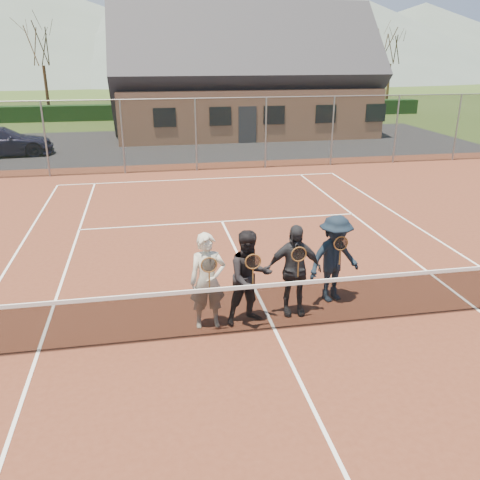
{
  "coord_description": "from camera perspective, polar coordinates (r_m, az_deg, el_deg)",
  "views": [
    {
      "loc": [
        -2.11,
        -7.86,
        4.79
      ],
      "look_at": [
        -0.36,
        1.5,
        1.25
      ],
      "focal_mm": 38.0,
      "sensor_mm": 36.0,
      "label": 1
    }
  ],
  "objects": [
    {
      "name": "ground",
      "position": [
        28.35,
        -6.26,
        10.55
      ],
      "size": [
        220.0,
        220.0,
        0.0
      ],
      "primitive_type": "plane",
      "color": "#2F4518",
      "rests_on": "ground"
    },
    {
      "name": "tarmac_carpark",
      "position": [
        28.33,
        -14.47,
        10.04
      ],
      "size": [
        40.0,
        12.0,
        0.01
      ],
      "primitive_type": "cube",
      "color": "black",
      "rests_on": "ground"
    },
    {
      "name": "hill_centre",
      "position": [
        105.39,
        1.7,
        23.77
      ],
      "size": [
        120.0,
        120.0,
        22.0
      ],
      "primitive_type": "cone",
      "color": "#51625A",
      "rests_on": "ground"
    },
    {
      "name": "court_markings",
      "position": [
        9.43,
        3.91,
        -10.01
      ],
      "size": [
        11.03,
        23.83,
        0.01
      ],
      "color": "white",
      "rests_on": "court_surface"
    },
    {
      "name": "tree_e",
      "position": [
        45.55,
        16.76,
        20.87
      ],
      "size": [
        3.2,
        3.2,
        7.77
      ],
      "color": "#3C2A16",
      "rests_on": "ground"
    },
    {
      "name": "hedge_row",
      "position": [
        40.14,
        -7.74,
        14.16
      ],
      "size": [
        40.0,
        1.2,
        1.1
      ],
      "primitive_type": "cube",
      "color": "black",
      "rests_on": "ground"
    },
    {
      "name": "player_d",
      "position": [
        10.28,
        10.55,
        -2.09
      ],
      "size": [
        1.31,
        0.98,
        1.8
      ],
      "color": "black",
      "rests_on": "court_surface"
    },
    {
      "name": "hill_east",
      "position": [
        117.67,
        19.74,
        20.38
      ],
      "size": [
        90.0,
        90.0,
        14.0
      ],
      "primitive_type": "cone",
      "color": "#516158",
      "rests_on": "ground"
    },
    {
      "name": "tree_d",
      "position": [
        43.24,
        9.12,
        21.49
      ],
      "size": [
        3.2,
        3.2,
        7.77
      ],
      "color": "#392514",
      "rests_on": "ground"
    },
    {
      "name": "hill_west",
      "position": [
        105.46,
        -24.84,
        20.96
      ],
      "size": [
        110.0,
        110.0,
        18.0
      ],
      "primitive_type": "cone",
      "color": "#516157",
      "rests_on": "ground"
    },
    {
      "name": "clubhouse",
      "position": [
        32.45,
        0.3,
        18.99
      ],
      "size": [
        15.6,
        8.2,
        7.7
      ],
      "color": "#9E6B4C",
      "rests_on": "ground"
    },
    {
      "name": "player_b",
      "position": [
        9.28,
        1.11,
        -4.25
      ],
      "size": [
        1.0,
        0.85,
        1.8
      ],
      "color": "black",
      "rests_on": "court_surface"
    },
    {
      "name": "tree_c",
      "position": [
        41.08,
        -5.2,
        21.72
      ],
      "size": [
        3.2,
        3.2,
        7.77
      ],
      "color": "#352613",
      "rests_on": "ground"
    },
    {
      "name": "tennis_net",
      "position": [
        9.18,
        3.99,
        -7.24
      ],
      "size": [
        11.68,
        0.08,
        1.1
      ],
      "color": "slate",
      "rests_on": "ground"
    },
    {
      "name": "player_c",
      "position": [
        9.65,
        6.06,
        -3.37
      ],
      "size": [
        1.09,
        0.54,
        1.8
      ],
      "color": "#25262A",
      "rests_on": "court_surface"
    },
    {
      "name": "perimeter_fence",
      "position": [
        21.71,
        -4.98,
        11.67
      ],
      "size": [
        30.07,
        0.07,
        3.02
      ],
      "color": "slate",
      "rests_on": "ground"
    },
    {
      "name": "player_a",
      "position": [
        9.16,
        -3.66,
        -4.63
      ],
      "size": [
        0.66,
        0.5,
        1.8
      ],
      "color": "beige",
      "rests_on": "court_surface"
    },
    {
      "name": "tree_b",
      "position": [
        41.45,
        -21.56,
        20.48
      ],
      "size": [
        3.2,
        3.2,
        7.77
      ],
      "color": "#341E12",
      "rests_on": "ground"
    },
    {
      "name": "court_surface",
      "position": [
        9.44,
        3.91,
        -10.09
      ],
      "size": [
        30.0,
        30.0,
        0.02
      ],
      "primitive_type": "cube",
      "color": "#562819",
      "rests_on": "ground"
    },
    {
      "name": "car_c",
      "position": [
        27.59,
        -25.32,
        9.96
      ],
      "size": [
        5.05,
        2.56,
        1.41
      ],
      "primitive_type": "imported",
      "rotation": [
        0.0,
        0.0,
        1.7
      ],
      "color": "black",
      "rests_on": "ground"
    }
  ]
}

